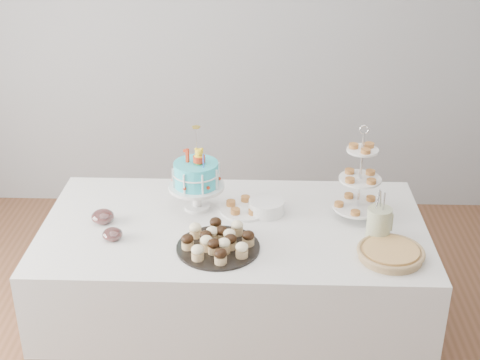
{
  "coord_description": "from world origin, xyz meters",
  "views": [
    {
      "loc": [
        0.13,
        -2.6,
        2.44
      ],
      "look_at": [
        0.03,
        0.3,
        1.02
      ],
      "focal_mm": 50.0,
      "sensor_mm": 36.0,
      "label": 1
    }
  ],
  "objects_px": {
    "birthday_cake": "(197,187)",
    "plate_stack": "(267,207)",
    "table": "(234,263)",
    "cupcake_tray": "(218,241)",
    "jam_bowl_a": "(112,234)",
    "utensil_pitcher": "(379,223)",
    "tiered_stand": "(360,179)",
    "jam_bowl_b": "(103,217)",
    "pastry_plate": "(245,207)",
    "pie": "(391,253)"
  },
  "relations": [
    {
      "from": "birthday_cake",
      "to": "plate_stack",
      "type": "height_order",
      "value": "birthday_cake"
    },
    {
      "from": "table",
      "to": "cupcake_tray",
      "type": "relative_size",
      "value": 4.87
    },
    {
      "from": "jam_bowl_a",
      "to": "utensil_pitcher",
      "type": "xyz_separation_m",
      "value": [
        1.27,
        0.04,
        0.06
      ]
    },
    {
      "from": "tiered_stand",
      "to": "table",
      "type": "bearing_deg",
      "value": -170.26
    },
    {
      "from": "birthday_cake",
      "to": "plate_stack",
      "type": "xyz_separation_m",
      "value": [
        0.36,
        -0.04,
        -0.09
      ]
    },
    {
      "from": "plate_stack",
      "to": "jam_bowl_b",
      "type": "distance_m",
      "value": 0.83
    },
    {
      "from": "pastry_plate",
      "to": "jam_bowl_a",
      "type": "xyz_separation_m",
      "value": [
        -0.63,
        -0.31,
        0.01
      ]
    },
    {
      "from": "tiered_stand",
      "to": "jam_bowl_b",
      "type": "xyz_separation_m",
      "value": [
        -1.29,
        -0.11,
        -0.18
      ]
    },
    {
      "from": "utensil_pitcher",
      "to": "pie",
      "type": "bearing_deg",
      "value": -74.44
    },
    {
      "from": "pie",
      "to": "utensil_pitcher",
      "type": "relative_size",
      "value": 1.2
    },
    {
      "from": "pastry_plate",
      "to": "plate_stack",
      "type": "bearing_deg",
      "value": -13.34
    },
    {
      "from": "plate_stack",
      "to": "jam_bowl_a",
      "type": "bearing_deg",
      "value": -158.77
    },
    {
      "from": "jam_bowl_a",
      "to": "table",
      "type": "bearing_deg",
      "value": 15.74
    },
    {
      "from": "table",
      "to": "birthday_cake",
      "type": "bearing_deg",
      "value": 140.28
    },
    {
      "from": "pastry_plate",
      "to": "tiered_stand",
      "type": "bearing_deg",
      "value": -4.39
    },
    {
      "from": "birthday_cake",
      "to": "cupcake_tray",
      "type": "relative_size",
      "value": 1.13
    },
    {
      "from": "tiered_stand",
      "to": "jam_bowl_a",
      "type": "relative_size",
      "value": 5.12
    },
    {
      "from": "table",
      "to": "utensil_pitcher",
      "type": "xyz_separation_m",
      "value": [
        0.7,
        -0.12,
        0.32
      ]
    },
    {
      "from": "pie",
      "to": "jam_bowl_b",
      "type": "distance_m",
      "value": 1.42
    },
    {
      "from": "table",
      "to": "plate_stack",
      "type": "relative_size",
      "value": 10.43
    },
    {
      "from": "pie",
      "to": "birthday_cake",
      "type": "bearing_deg",
      "value": 154.24
    },
    {
      "from": "birthday_cake",
      "to": "tiered_stand",
      "type": "xyz_separation_m",
      "value": [
        0.83,
        -0.06,
        0.09
      ]
    },
    {
      "from": "tiered_stand",
      "to": "utensil_pitcher",
      "type": "bearing_deg",
      "value": -73.55
    },
    {
      "from": "table",
      "to": "birthday_cake",
      "type": "distance_m",
      "value": 0.43
    },
    {
      "from": "plate_stack",
      "to": "jam_bowl_a",
      "type": "relative_size",
      "value": 1.88
    },
    {
      "from": "birthday_cake",
      "to": "jam_bowl_a",
      "type": "xyz_separation_m",
      "value": [
        -0.38,
        -0.33,
        -0.09
      ]
    },
    {
      "from": "table",
      "to": "jam_bowl_b",
      "type": "distance_m",
      "value": 0.71
    },
    {
      "from": "jam_bowl_a",
      "to": "utensil_pitcher",
      "type": "bearing_deg",
      "value": 1.7
    },
    {
      "from": "tiered_stand",
      "to": "utensil_pitcher",
      "type": "distance_m",
      "value": 0.27
    },
    {
      "from": "cupcake_tray",
      "to": "tiered_stand",
      "type": "distance_m",
      "value": 0.79
    },
    {
      "from": "tiered_stand",
      "to": "pastry_plate",
      "type": "relative_size",
      "value": 1.87
    },
    {
      "from": "table",
      "to": "utensil_pitcher",
      "type": "relative_size",
      "value": 7.39
    },
    {
      "from": "tiered_stand",
      "to": "pastry_plate",
      "type": "distance_m",
      "value": 0.61
    },
    {
      "from": "cupcake_tray",
      "to": "jam_bowl_b",
      "type": "bearing_deg",
      "value": 158.83
    },
    {
      "from": "pie",
      "to": "pastry_plate",
      "type": "xyz_separation_m",
      "value": [
        -0.68,
        0.44,
        -0.01
      ]
    },
    {
      "from": "plate_stack",
      "to": "jam_bowl_b",
      "type": "height_order",
      "value": "plate_stack"
    },
    {
      "from": "plate_stack",
      "to": "jam_bowl_a",
      "type": "distance_m",
      "value": 0.79
    },
    {
      "from": "pastry_plate",
      "to": "utensil_pitcher",
      "type": "relative_size",
      "value": 1.03
    },
    {
      "from": "jam_bowl_b",
      "to": "pie",
      "type": "bearing_deg",
      "value": -11.58
    },
    {
      "from": "table",
      "to": "jam_bowl_a",
      "type": "relative_size",
      "value": 19.65
    },
    {
      "from": "pie",
      "to": "tiered_stand",
      "type": "bearing_deg",
      "value": 104.91
    },
    {
      "from": "cupcake_tray",
      "to": "pie",
      "type": "relative_size",
      "value": 1.27
    },
    {
      "from": "plate_stack",
      "to": "pastry_plate",
      "type": "distance_m",
      "value": 0.12
    },
    {
      "from": "pastry_plate",
      "to": "cupcake_tray",
      "type": "bearing_deg",
      "value": -106.76
    },
    {
      "from": "plate_stack",
      "to": "pastry_plate",
      "type": "height_order",
      "value": "plate_stack"
    },
    {
      "from": "pastry_plate",
      "to": "jam_bowl_b",
      "type": "relative_size",
      "value": 2.34
    },
    {
      "from": "pastry_plate",
      "to": "jam_bowl_a",
      "type": "height_order",
      "value": "jam_bowl_a"
    },
    {
      "from": "plate_stack",
      "to": "utensil_pitcher",
      "type": "bearing_deg",
      "value": -25.15
    },
    {
      "from": "table",
      "to": "pie",
      "type": "distance_m",
      "value": 0.83
    },
    {
      "from": "birthday_cake",
      "to": "jam_bowl_b",
      "type": "relative_size",
      "value": 3.9
    }
  ]
}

